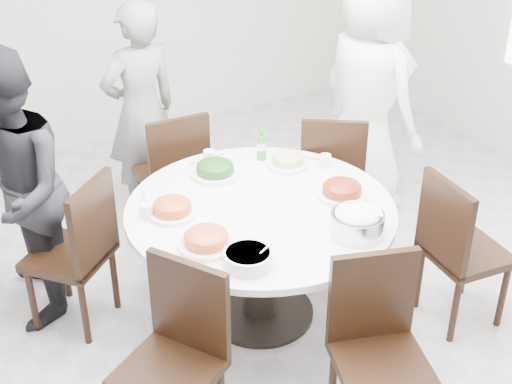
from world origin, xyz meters
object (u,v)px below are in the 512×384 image
chair_nw (69,252)px  rice_bowl (357,224)px  diner_middle (141,112)px  chair_ne (331,173)px  chair_n (171,173)px  chair_s (382,361)px  diner_right (368,94)px  chair_se (467,250)px  beverage_bottle (262,144)px  chair_sw (168,369)px  soup_bowl (248,258)px  dining_table (260,262)px  diner_left (12,193)px

chair_nw → rice_bowl: size_ratio=3.38×
diner_middle → chair_ne: bearing=128.5°
chair_n → chair_s: bearing=94.8°
diner_right → chair_ne: bearing=109.8°
chair_n → rice_bowl: chair_n is taller
chair_se → diner_right: 1.45m
rice_bowl → chair_n: bearing=102.6°
chair_s → rice_bowl: (0.28, 0.59, 0.34)m
chair_nw → chair_se: size_ratio=1.00×
chair_se → beverage_bottle: size_ratio=4.57×
chair_nw → beverage_bottle: size_ratio=4.57×
rice_bowl → beverage_bottle: (0.01, 0.98, 0.04)m
chair_sw → rice_bowl: bearing=66.4°
soup_bowl → beverage_bottle: beverage_bottle is taller
chair_s → rice_bowl: chair_s is taller
chair_n → chair_s: size_ratio=1.00×
dining_table → chair_ne: (0.87, 0.53, 0.10)m
diner_middle → diner_left: 1.31m
chair_se → chair_nw: bearing=66.8°
chair_s → chair_se: 1.10m
chair_ne → chair_n: size_ratio=1.00×
diner_left → soup_bowl: diner_left is taller
chair_sw → diner_left: bearing=162.7°
dining_table → chair_n: size_ratio=1.58×
chair_n → chair_nw: size_ratio=1.00×
chair_nw → dining_table: bearing=111.3°
rice_bowl → soup_bowl: rice_bowl is taller
chair_s → beverage_bottle: 1.64m
diner_left → soup_bowl: bearing=47.4°
chair_s → diner_left: 2.18m
soup_bowl → rice_bowl: bearing=-4.2°
chair_sw → beverage_bottle: size_ratio=4.57×
chair_nw → diner_right: size_ratio=0.53×
chair_se → diner_left: (-2.17, 1.33, 0.34)m
chair_nw → chair_sw: 1.14m
chair_n → chair_sw: bearing=68.1°
diner_right → rice_bowl: 1.61m
chair_nw → chair_se: bearing=109.9°
dining_table → diner_right: 1.60m
chair_sw → chair_se: (1.86, 0.02, 0.00)m
chair_se → diner_left: size_ratio=0.58×
chair_s → chair_se: bearing=44.1°
dining_table → chair_nw: bearing=151.7°
chair_se → chair_ne: bearing=13.1°
dining_table → chair_nw: chair_nw is taller
rice_bowl → chair_se: bearing=-9.6°
dining_table → diner_left: bearing=148.1°
chair_n → soup_bowl: chair_n is taller
diner_right → diner_middle: size_ratio=1.13×
chair_n → soup_bowl: bearing=82.9°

